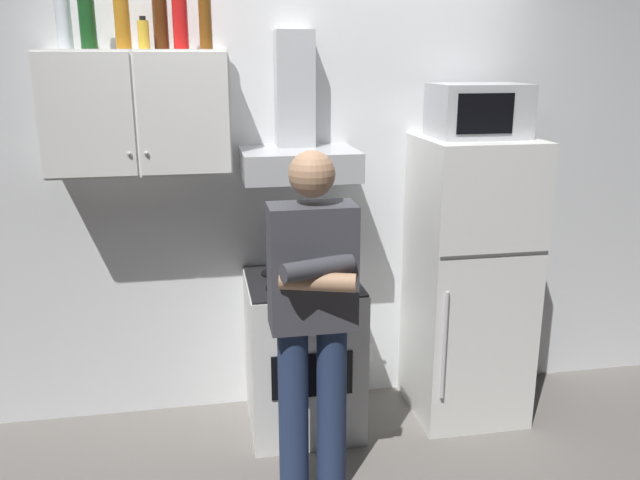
{
  "coord_description": "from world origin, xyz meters",
  "views": [
    {
      "loc": [
        -0.56,
        -3.04,
        2.02
      ],
      "look_at": [
        0.0,
        0.0,
        1.15
      ],
      "focal_mm": 36.87,
      "sensor_mm": 36.0,
      "label": 1
    }
  ],
  "objects": [
    {
      "name": "ground_plane",
      "position": [
        0.0,
        0.0,
        0.0
      ],
      "size": [
        7.0,
        7.0,
        0.0
      ],
      "primitive_type": "plane",
      "color": "slate"
    },
    {
      "name": "back_wall_tiled",
      "position": [
        0.0,
        0.6,
        1.35
      ],
      "size": [
        4.8,
        0.1,
        2.7
      ],
      "primitive_type": "cube",
      "color": "white",
      "rests_on": "ground_plane"
    },
    {
      "name": "upper_cabinet",
      "position": [
        -0.85,
        0.37,
        1.75
      ],
      "size": [
        0.9,
        0.37,
        0.6
      ],
      "color": "white"
    },
    {
      "name": "stove_oven",
      "position": [
        -0.05,
        0.25,
        0.43
      ],
      "size": [
        0.6,
        0.62,
        0.87
      ],
      "color": "white",
      "rests_on": "ground_plane"
    },
    {
      "name": "range_hood",
      "position": [
        -0.05,
        0.38,
        1.6
      ],
      "size": [
        0.6,
        0.44,
        0.75
      ],
      "color": "#B7BABF"
    },
    {
      "name": "refrigerator",
      "position": [
        0.9,
        0.25,
        0.8
      ],
      "size": [
        0.6,
        0.62,
        1.6
      ],
      "color": "white",
      "rests_on": "ground_plane"
    },
    {
      "name": "microwave",
      "position": [
        0.9,
        0.27,
        1.74
      ],
      "size": [
        0.48,
        0.37,
        0.28
      ],
      "color": "#B7BABF",
      "rests_on": "refrigerator"
    },
    {
      "name": "person_standing",
      "position": [
        -0.1,
        -0.36,
        0.9
      ],
      "size": [
        0.38,
        0.33,
        1.64
      ],
      "color": "navy",
      "rests_on": "ground_plane"
    },
    {
      "name": "cooking_pot",
      "position": [
        0.08,
        0.13,
        0.93
      ],
      "size": [
        0.29,
        0.19,
        0.11
      ],
      "color": "#B7BABF",
      "rests_on": "stove_oven"
    },
    {
      "name": "bottle_liquor_amber",
      "position": [
        -0.89,
        0.34,
        2.21
      ],
      "size": [
        0.07,
        0.07,
        0.33
      ],
      "color": "#B7721E",
      "rests_on": "upper_cabinet"
    },
    {
      "name": "bottle_beer_brown",
      "position": [
        -0.5,
        0.36,
        2.17
      ],
      "size": [
        0.06,
        0.06,
        0.26
      ],
      "color": "brown",
      "rests_on": "upper_cabinet"
    },
    {
      "name": "bottle_rum_dark",
      "position": [
        -0.72,
        0.41,
        2.18
      ],
      "size": [
        0.07,
        0.07,
        0.27
      ],
      "color": "#47230F",
      "rests_on": "upper_cabinet"
    },
    {
      "name": "bottle_wine_green",
      "position": [
        -1.05,
        0.38,
        2.21
      ],
      "size": [
        0.08,
        0.08,
        0.33
      ],
      "color": "#19471E",
      "rests_on": "upper_cabinet"
    },
    {
      "name": "bottle_vodka_clear",
      "position": [
        -1.17,
        0.41,
        2.19
      ],
      "size": [
        0.07,
        0.07,
        0.29
      ],
      "color": "silver",
      "rests_on": "upper_cabinet"
    },
    {
      "name": "bottle_soda_red",
      "position": [
        -0.62,
        0.38,
        2.19
      ],
      "size": [
        0.07,
        0.07,
        0.29
      ],
      "color": "red",
      "rests_on": "upper_cabinet"
    },
    {
      "name": "bottle_spice_jar",
      "position": [
        -0.8,
        0.34,
        2.12
      ],
      "size": [
        0.05,
        0.05,
        0.15
      ],
      "color": "gold",
      "rests_on": "upper_cabinet"
    }
  ]
}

